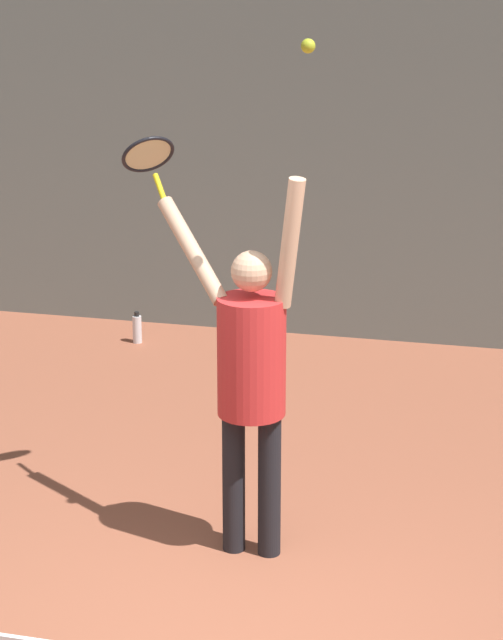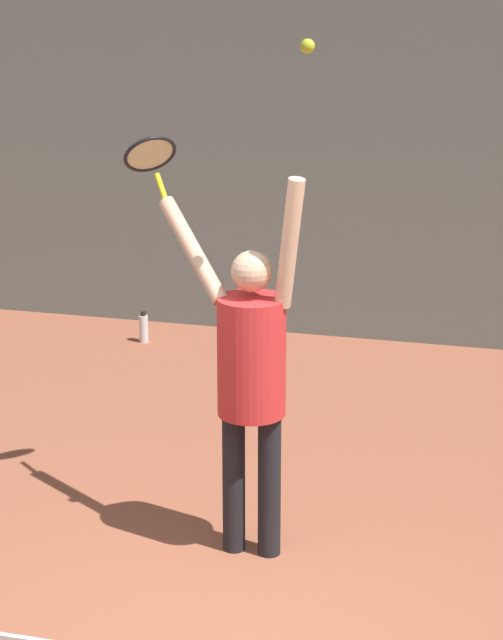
{
  "view_description": "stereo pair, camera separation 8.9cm",
  "coord_description": "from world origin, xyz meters",
  "px_view_note": "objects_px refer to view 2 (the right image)",
  "views": [
    {
      "loc": [
        1.34,
        -4.54,
        3.27
      ],
      "look_at": [
        -0.09,
        1.24,
        1.39
      ],
      "focal_mm": 65.0,
      "sensor_mm": 36.0,
      "label": 1
    },
    {
      "loc": [
        1.42,
        -4.52,
        3.27
      ],
      "look_at": [
        -0.09,
        1.24,
        1.39
      ],
      "focal_mm": 65.0,
      "sensor_mm": 36.0,
      "label": 2
    }
  ],
  "objects_px": {
    "tennis_player": "(251,368)",
    "tennis_ball": "(308,46)",
    "water_bottle": "(144,328)",
    "tennis_racket": "(151,157)"
  },
  "relations": [
    {
      "from": "tennis_player",
      "to": "tennis_ball",
      "type": "distance_m",
      "value": 1.77
    },
    {
      "from": "tennis_ball",
      "to": "water_bottle",
      "type": "distance_m",
      "value": 4.97
    },
    {
      "from": "tennis_player",
      "to": "tennis_racket",
      "type": "distance_m",
      "value": 1.38
    },
    {
      "from": "tennis_racket",
      "to": "water_bottle",
      "type": "bearing_deg",
      "value": 111.61
    },
    {
      "from": "tennis_racket",
      "to": "water_bottle",
      "type": "distance_m",
      "value": 3.72
    },
    {
      "from": "tennis_ball",
      "to": "tennis_player",
      "type": "bearing_deg",
      "value": 160.08
    },
    {
      "from": "tennis_racket",
      "to": "water_bottle",
      "type": "xyz_separation_m",
      "value": [
        -1.15,
        2.89,
        -2.04
      ]
    },
    {
      "from": "tennis_player",
      "to": "tennis_racket",
      "type": "bearing_deg",
      "value": 144.63
    },
    {
      "from": "tennis_player",
      "to": "water_bottle",
      "type": "xyz_separation_m",
      "value": [
        -1.88,
        3.41,
        -0.99
      ]
    },
    {
      "from": "tennis_racket",
      "to": "tennis_ball",
      "type": "distance_m",
      "value": 1.41
    }
  ]
}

